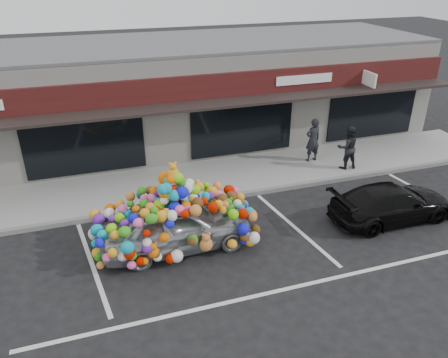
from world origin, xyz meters
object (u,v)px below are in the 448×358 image
object	(u,v)px
pedestrian_a	(313,140)
pedestrian_b	(347,147)
toy_car	(176,219)
black_sedan	(392,203)

from	to	relation	value
pedestrian_a	pedestrian_b	size ratio (longest dim) A/B	1.04
toy_car	pedestrian_b	distance (m)	7.79
black_sedan	pedestrian_b	distance (m)	3.56
black_sedan	toy_car	bearing A→B (deg)	84.24
toy_car	pedestrian_a	world-z (taller)	toy_car
toy_car	black_sedan	bearing A→B (deg)	-96.58
toy_car	black_sedan	size ratio (longest dim) A/B	1.15
pedestrian_a	pedestrian_b	xyz separation A→B (m)	(0.92, -1.01, -0.03)
toy_car	pedestrian_b	xyz separation A→B (m)	(7.24, 2.85, 0.10)
toy_car	black_sedan	distance (m)	6.71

